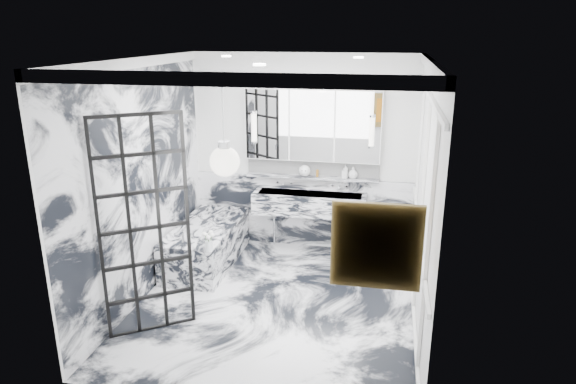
% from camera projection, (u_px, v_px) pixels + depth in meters
% --- Properties ---
extents(floor, '(3.60, 3.60, 0.00)m').
position_uv_depth(floor, '(276.00, 302.00, 6.08)').
color(floor, white).
rests_on(floor, ground).
extents(ceiling, '(3.60, 3.60, 0.00)m').
position_uv_depth(ceiling, '(274.00, 59.00, 5.24)').
color(ceiling, white).
rests_on(ceiling, wall_back).
extents(wall_back, '(3.60, 0.00, 3.60)m').
position_uv_depth(wall_back, '(303.00, 153.00, 7.34)').
color(wall_back, white).
rests_on(wall_back, floor).
extents(wall_front, '(3.60, 0.00, 3.60)m').
position_uv_depth(wall_front, '(224.00, 257.00, 3.98)').
color(wall_front, white).
rests_on(wall_front, floor).
extents(wall_left, '(0.00, 3.60, 3.60)m').
position_uv_depth(wall_left, '(141.00, 182.00, 5.96)').
color(wall_left, white).
rests_on(wall_left, floor).
extents(wall_right, '(0.00, 3.60, 3.60)m').
position_uv_depth(wall_right, '(424.00, 199.00, 5.36)').
color(wall_right, white).
rests_on(wall_right, floor).
extents(marble_clad_back, '(3.18, 0.05, 1.05)m').
position_uv_depth(marble_clad_back, '(302.00, 211.00, 7.58)').
color(marble_clad_back, white).
rests_on(marble_clad_back, floor).
extents(marble_clad_left, '(0.02, 3.56, 2.68)m').
position_uv_depth(marble_clad_left, '(142.00, 187.00, 5.97)').
color(marble_clad_left, white).
rests_on(marble_clad_left, floor).
extents(panel_molding, '(0.03, 3.40, 2.30)m').
position_uv_depth(panel_molding, '(421.00, 207.00, 5.39)').
color(panel_molding, white).
rests_on(panel_molding, floor).
extents(soap_bottle_a, '(0.09, 0.09, 0.20)m').
position_uv_depth(soap_bottle_a, '(345.00, 171.00, 7.20)').
color(soap_bottle_a, '#8C5919').
rests_on(soap_bottle_a, ledge).
extents(soap_bottle_b, '(0.08, 0.08, 0.16)m').
position_uv_depth(soap_bottle_b, '(345.00, 173.00, 7.21)').
color(soap_bottle_b, '#4C4C51').
rests_on(soap_bottle_b, ledge).
extents(soap_bottle_c, '(0.17, 0.17, 0.17)m').
position_uv_depth(soap_bottle_c, '(353.00, 173.00, 7.19)').
color(soap_bottle_c, silver).
rests_on(soap_bottle_c, ledge).
extents(face_pot, '(0.17, 0.17, 0.17)m').
position_uv_depth(face_pot, '(305.00, 171.00, 7.32)').
color(face_pot, white).
rests_on(face_pot, ledge).
extents(amber_bottle, '(0.04, 0.04, 0.10)m').
position_uv_depth(amber_bottle, '(317.00, 173.00, 7.29)').
color(amber_bottle, '#8C5919').
rests_on(amber_bottle, ledge).
extents(flower_vase, '(0.09, 0.09, 0.12)m').
position_uv_depth(flower_vase, '(209.00, 246.00, 6.16)').
color(flower_vase, silver).
rests_on(flower_vase, bathtub).
extents(crittall_door, '(0.75, 0.53, 2.32)m').
position_uv_depth(crittall_door, '(145.00, 228.00, 5.20)').
color(crittall_door, black).
rests_on(crittall_door, floor).
extents(artwork, '(0.56, 0.05, 0.56)m').
position_uv_depth(artwork, '(376.00, 246.00, 3.74)').
color(artwork, '#C07513').
rests_on(artwork, wall_front).
extents(pendant_light, '(0.25, 0.25, 0.25)m').
position_uv_depth(pendant_light, '(225.00, 161.00, 4.21)').
color(pendant_light, white).
rests_on(pendant_light, ceiling).
extents(trough_sink, '(1.60, 0.45, 0.30)m').
position_uv_depth(trough_sink, '(310.00, 203.00, 7.29)').
color(trough_sink, silver).
rests_on(trough_sink, wall_back).
extents(ledge, '(1.90, 0.14, 0.04)m').
position_uv_depth(ledge, '(312.00, 177.00, 7.34)').
color(ledge, silver).
rests_on(ledge, wall_back).
extents(subway_tile, '(1.90, 0.03, 0.23)m').
position_uv_depth(subway_tile, '(313.00, 167.00, 7.36)').
color(subway_tile, white).
rests_on(subway_tile, wall_back).
extents(mirror_cabinet, '(1.90, 0.16, 1.00)m').
position_uv_depth(mirror_cabinet, '(313.00, 125.00, 7.12)').
color(mirror_cabinet, white).
rests_on(mirror_cabinet, wall_back).
extents(sconce_left, '(0.07, 0.07, 0.40)m').
position_uv_depth(sconce_left, '(254.00, 127.00, 7.19)').
color(sconce_left, white).
rests_on(sconce_left, mirror_cabinet).
extents(sconce_right, '(0.07, 0.07, 0.40)m').
position_uv_depth(sconce_right, '(372.00, 132.00, 6.89)').
color(sconce_right, white).
rests_on(sconce_right, mirror_cabinet).
extents(bathtub, '(0.75, 1.65, 0.55)m').
position_uv_depth(bathtub, '(207.00, 244.00, 7.05)').
color(bathtub, silver).
rests_on(bathtub, floor).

